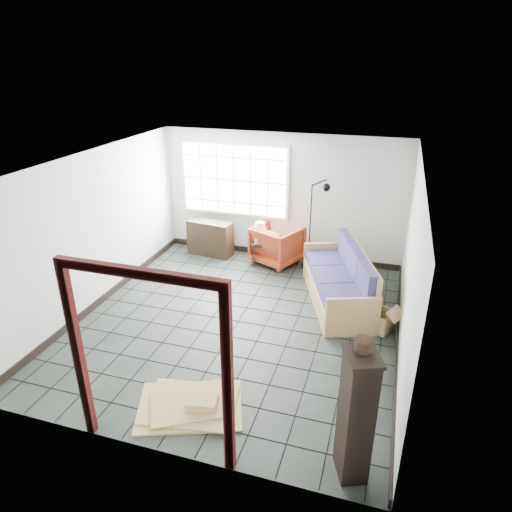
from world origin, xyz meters
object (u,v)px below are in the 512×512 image
(side_table, at_px, (262,245))
(tall_shelf, at_px, (356,416))
(futon_sofa, at_px, (341,283))
(armchair, at_px, (277,243))

(side_table, relative_size, tall_shelf, 0.37)
(futon_sofa, bearing_deg, tall_shelf, -100.97)
(armchair, bearing_deg, tall_shelf, 136.84)
(armchair, distance_m, tall_shelf, 5.23)
(futon_sofa, height_order, tall_shelf, tall_shelf)
(side_table, distance_m, tall_shelf, 5.24)
(side_table, bearing_deg, futon_sofa, -32.73)
(armchair, relative_size, tall_shelf, 0.59)
(side_table, bearing_deg, armchair, 23.56)
(armchair, height_order, tall_shelf, tall_shelf)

